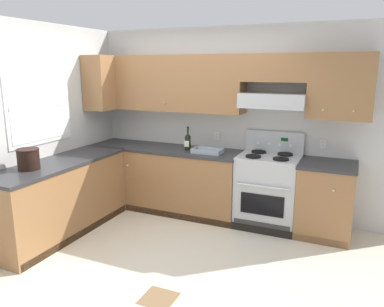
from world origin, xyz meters
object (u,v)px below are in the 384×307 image
stove (268,190)px  bowl (207,152)px  bucket (28,159)px  wine_bottle (188,141)px

stove → bowl: 0.93m
stove → bucket: size_ratio=4.82×
wine_bottle → stove: bearing=0.8°
bowl → bucket: (-1.51, -1.55, 0.10)m
bucket → wine_bottle: bearing=53.8°
stove → wine_bottle: 1.25m
wine_bottle → bucket: size_ratio=1.29×
bowl → bucket: size_ratio=1.58×
stove → wine_bottle: (-1.12, -0.02, 0.55)m
wine_bottle → bowl: (0.32, -0.08, -0.10)m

